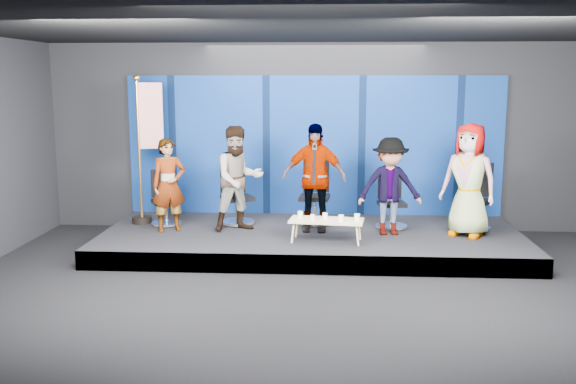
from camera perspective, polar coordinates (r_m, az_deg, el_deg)
name	(u,v)px	position (r m, az deg, el deg)	size (l,w,h in m)	color
ground	(306,298)	(8.54, 1.65, -9.40)	(10.00, 10.00, 0.00)	black
room_walls	(307,112)	(8.06, 1.73, 7.11)	(10.02, 8.02, 3.51)	black
riser	(311,240)	(10.89, 2.09, -4.27)	(7.00, 3.00, 0.30)	black
backdrop	(314,146)	(12.07, 2.32, 4.13)	(7.00, 0.08, 2.60)	navy
chair_a	(165,207)	(11.49, -10.85, -1.30)	(0.73, 0.73, 0.97)	silver
panelist_a	(169,185)	(10.92, -10.55, 0.60)	(0.57, 0.37, 1.56)	black
chair_b	(236,204)	(11.38, -4.60, -1.04)	(0.82, 0.82, 1.09)	silver
panelist_b	(238,179)	(10.79, -4.43, 1.19)	(0.86, 0.67, 1.77)	black
chair_c	(315,203)	(11.34, 2.40, -1.01)	(0.69, 0.69, 1.12)	silver
panelist_c	(314,178)	(10.75, 2.33, 1.29)	(1.06, 0.44, 1.82)	black
chair_d	(391,209)	(11.20, 9.15, -1.50)	(0.61, 0.61, 0.99)	silver
panelist_d	(390,186)	(10.62, 9.05, 0.50)	(1.04, 0.60, 1.61)	black
chair_e	(473,208)	(11.36, 16.15, -1.35)	(0.89, 0.89, 1.14)	silver
panelist_e	(469,180)	(10.77, 15.78, 1.02)	(0.90, 0.59, 1.85)	black
coffee_table	(326,221)	(10.13, 3.44, -2.61)	(1.20, 0.62, 0.35)	tan
mug_a	(300,214)	(10.25, 1.09, -1.99)	(0.08, 0.08, 0.10)	silver
mug_b	(313,217)	(10.07, 2.19, -2.26)	(0.07, 0.07, 0.09)	silver
mug_c	(325,216)	(10.17, 3.31, -2.12)	(0.08, 0.08, 0.09)	silver
mug_d	(341,218)	(9.99, 4.74, -2.34)	(0.08, 0.08, 0.10)	silver
mug_e	(357,217)	(10.07, 6.16, -2.24)	(0.09, 0.09, 0.11)	silver
flag_stand	(147,145)	(11.54, -12.45, 4.06)	(0.58, 0.35, 2.62)	black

